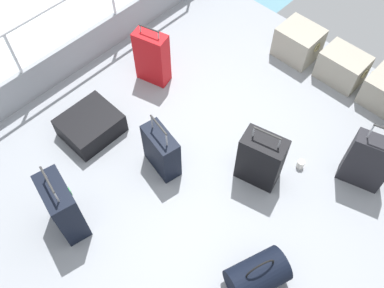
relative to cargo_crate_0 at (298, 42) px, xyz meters
name	(u,v)px	position (x,y,z in m)	size (l,w,h in m)	color
ground_plane	(203,169)	(0.30, -2.10, -0.24)	(4.40, 5.20, 0.06)	gray
gunwale_port	(75,55)	(-1.87, -2.10, 0.02)	(0.06, 5.20, 0.45)	gray
railing_port	(64,19)	(-1.87, -2.10, 0.57)	(0.04, 4.20, 1.02)	silver
sea_wake	(25,35)	(-3.30, -2.10, -0.55)	(12.00, 12.00, 0.01)	#598C9E
cargo_crate_0	(298,42)	(0.00, 0.00, 0.00)	(0.54, 0.44, 0.42)	#9E9989
cargo_crate_1	(342,67)	(0.64, 0.04, -0.01)	(0.57, 0.39, 0.39)	#9E9989
suitcase_0	(63,207)	(-0.22, -3.47, 0.15)	(0.50, 0.33, 0.89)	black
suitcase_1	(152,57)	(-1.05, -1.56, 0.14)	(0.43, 0.30, 0.80)	red
suitcase_2	(161,151)	(-0.05, -2.38, 0.07)	(0.47, 0.29, 0.74)	black
suitcase_3	(368,162)	(1.58, -1.07, 0.14)	(0.47, 0.30, 0.90)	black
suitcase_4	(261,159)	(0.78, -1.78, 0.12)	(0.49, 0.36, 0.79)	black
suitcase_5	(91,125)	(-0.95, -2.63, -0.08)	(0.55, 0.63, 0.26)	black
duffel_bag	(257,275)	(1.47, -2.66, -0.04)	(0.49, 0.61, 0.49)	black
paper_cup	(301,164)	(1.05, -1.37, -0.16)	(0.08, 0.08, 0.10)	white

